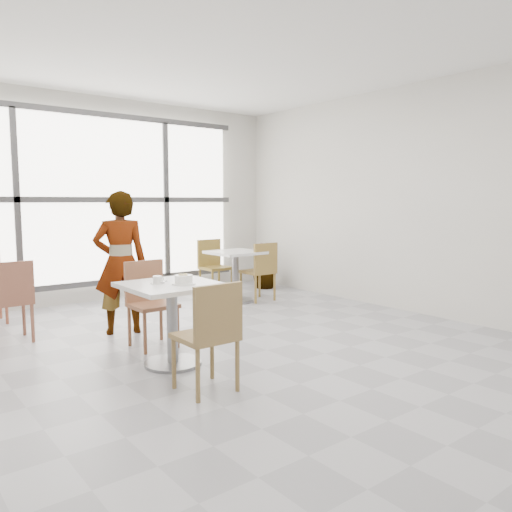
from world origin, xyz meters
TOP-DOWN VIEW (x-y plane):
  - floor at (0.00, 0.00)m, footprint 7.00×7.00m
  - ceiling at (0.00, 0.00)m, footprint 7.00×7.00m
  - wall_back at (0.00, 3.50)m, footprint 6.00×0.00m
  - wall_right at (3.00, 0.00)m, footprint 0.00×7.00m
  - window at (0.00, 3.44)m, footprint 4.60×0.07m
  - main_table at (-0.58, 0.19)m, footprint 0.80×0.80m
  - chair_near at (-0.67, -0.59)m, footprint 0.42×0.42m
  - chair_far at (-0.46, 0.89)m, footprint 0.42×0.42m
  - oatmeal_bowl at (-0.51, 0.08)m, footprint 0.21×0.21m
  - coffee_cup at (-0.67, 0.26)m, footprint 0.16×0.13m
  - person at (-0.49, 1.52)m, footprint 0.67×0.55m
  - bg_table_right at (1.55, 2.16)m, footprint 0.70×0.70m
  - bg_chair_left_near at (-1.56, 1.84)m, footprint 0.42×0.42m
  - bg_chair_right_near at (1.87, 1.95)m, footprint 0.42×0.42m
  - bg_chair_right_far at (1.61, 2.86)m, footprint 0.42×0.42m
  - plant_right at (2.61, 2.78)m, footprint 0.55×0.55m

SIDE VIEW (x-z plane):
  - floor at x=0.00m, z-range 0.00..0.00m
  - plant_right at x=2.61m, z-range 0.00..0.77m
  - bg_table_right at x=1.55m, z-range 0.11..0.86m
  - chair_near at x=-0.67m, z-range 0.07..0.94m
  - chair_far at x=-0.46m, z-range 0.07..0.94m
  - bg_chair_left_near at x=-1.56m, z-range 0.07..0.94m
  - bg_chair_right_near at x=1.87m, z-range 0.07..0.94m
  - bg_chair_right_far at x=1.61m, z-range 0.07..0.94m
  - main_table at x=-0.58m, z-range 0.15..0.90m
  - coffee_cup at x=-0.67m, z-range 0.75..0.81m
  - oatmeal_bowl at x=-0.51m, z-range 0.75..0.84m
  - person at x=-0.49m, z-range 0.00..1.59m
  - window at x=0.00m, z-range 0.24..2.76m
  - wall_back at x=0.00m, z-range -1.50..4.50m
  - wall_right at x=3.00m, z-range -2.00..5.00m
  - ceiling at x=0.00m, z-range 3.00..3.00m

